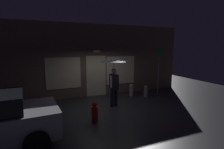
% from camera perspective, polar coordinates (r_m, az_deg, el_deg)
% --- Properties ---
extents(ground_plane, '(18.00, 18.00, 0.00)m').
position_cam_1_polar(ground_plane, '(7.91, -0.33, -10.76)').
color(ground_plane, '#26262B').
extents(building_facade, '(10.54, 0.48, 3.90)m').
position_cam_1_polar(building_facade, '(9.69, -5.56, 4.53)').
color(building_facade, brown).
rests_on(building_facade, ground).
extents(person_with_umbrella, '(1.24, 1.24, 2.22)m').
position_cam_1_polar(person_with_umbrella, '(7.67, 0.64, 2.22)').
color(person_with_umbrella, black).
rests_on(person_with_umbrella, ground).
extents(street_sign_post, '(0.40, 0.07, 2.63)m').
position_cam_1_polar(street_sign_post, '(10.15, 15.00, 1.91)').
color(street_sign_post, '#595B60').
rests_on(street_sign_post, ground).
extents(sidewalk_bollard, '(0.22, 0.22, 0.63)m').
position_cam_1_polar(sidewalk_bollard, '(9.72, 6.37, -5.12)').
color(sidewalk_bollard, '#9E998E').
rests_on(sidewalk_bollard, ground).
extents(sidewalk_bollard_2, '(0.24, 0.24, 0.58)m').
position_cam_1_polar(sidewalk_bollard_2, '(9.63, 11.11, -5.52)').
color(sidewalk_bollard_2, slate).
rests_on(sidewalk_bollard_2, ground).
extents(fire_hydrant, '(0.24, 0.24, 0.76)m').
position_cam_1_polar(fire_hydrant, '(6.42, -5.67, -12.24)').
color(fire_hydrant, '#B21914').
rests_on(fire_hydrant, ground).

